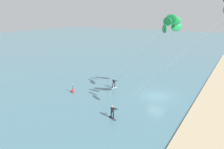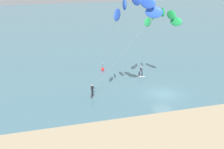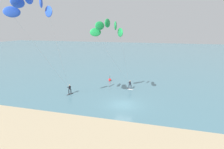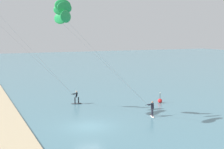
% 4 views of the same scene
% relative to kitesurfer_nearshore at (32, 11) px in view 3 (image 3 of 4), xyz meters
% --- Properties ---
extents(ground_plane, '(240.00, 240.00, 0.00)m').
position_rel_kitesurfer_nearshore_xyz_m(ground_plane, '(7.79, 8.34, -12.57)').
color(ground_plane, slate).
extents(sand_strip, '(80.00, 10.24, 0.16)m').
position_rel_kitesurfer_nearshore_xyz_m(sand_strip, '(7.79, -2.19, -12.49)').
color(sand_strip, tan).
rests_on(sand_strip, ground).
extents(kitesurfer_nearshore, '(5.20, 12.70, 14.30)m').
position_rel_kitesurfer_nearshore_xyz_m(kitesurfer_nearshore, '(0.00, 0.00, 0.00)').
color(kitesurfer_nearshore, '#333338').
rests_on(kitesurfer_nearshore, ground).
extents(kitesurfer_mid_water, '(4.74, 10.68, 12.04)m').
position_rel_kitesurfer_nearshore_xyz_m(kitesurfer_mid_water, '(6.11, 6.90, -2.15)').
color(kitesurfer_mid_water, white).
rests_on(kitesurfer_mid_water, ground).
extents(marker_buoy, '(0.56, 0.56, 1.38)m').
position_rel_kitesurfer_nearshore_xyz_m(marker_buoy, '(2.18, 20.23, -12.27)').
color(marker_buoy, red).
rests_on(marker_buoy, ground).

